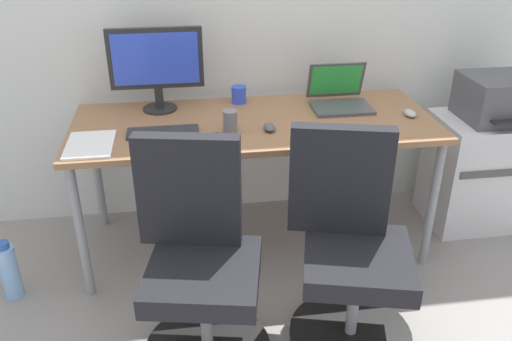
# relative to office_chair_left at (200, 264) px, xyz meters

# --- Properties ---
(ground_plane) EXTENTS (5.28, 5.28, 0.00)m
(ground_plane) POSITION_rel_office_chair_left_xyz_m (0.33, 0.73, -0.42)
(ground_plane) COLOR gray
(desk) EXTENTS (1.83, 0.74, 0.74)m
(desk) POSITION_rel_office_chair_left_xyz_m (0.33, 0.73, 0.26)
(desk) COLOR #996B47
(desk) RESTS_ON ground
(office_chair_left) EXTENTS (0.54, 0.54, 0.94)m
(office_chair_left) POSITION_rel_office_chair_left_xyz_m (0.00, 0.00, 0.00)
(office_chair_left) COLOR black
(office_chair_left) RESTS_ON ground
(office_chair_right) EXTENTS (0.54, 0.54, 0.94)m
(office_chair_right) POSITION_rel_office_chair_left_xyz_m (0.63, -0.00, 0.00)
(office_chair_right) COLOR black
(office_chair_right) RESTS_ON ground
(side_cabinet) EXTENTS (0.59, 0.43, 0.65)m
(side_cabinet) POSITION_rel_office_chair_left_xyz_m (1.68, 0.78, -0.10)
(side_cabinet) COLOR silver
(side_cabinet) RESTS_ON ground
(printer) EXTENTS (0.38, 0.40, 0.24)m
(printer) POSITION_rel_office_chair_left_xyz_m (1.68, 0.78, 0.35)
(printer) COLOR #515156
(printer) RESTS_ON side_cabinet
(water_bottle_on_floor) EXTENTS (0.09, 0.09, 0.31)m
(water_bottle_on_floor) POSITION_rel_office_chair_left_xyz_m (-0.91, 0.45, -0.28)
(water_bottle_on_floor) COLOR #8CBFF2
(water_bottle_on_floor) RESTS_ON ground
(desktop_monitor) EXTENTS (0.48, 0.18, 0.43)m
(desktop_monitor) POSITION_rel_office_chair_left_xyz_m (-0.15, 0.95, 0.57)
(desktop_monitor) COLOR #262626
(desktop_monitor) RESTS_ON desk
(open_laptop) EXTENTS (0.31, 0.29, 0.22)m
(open_laptop) POSITION_rel_office_chair_left_xyz_m (0.81, 0.87, 0.37)
(open_laptop) COLOR #4C4C51
(open_laptop) RESTS_ON desk
(keyboard_by_monitor) EXTENTS (0.34, 0.12, 0.02)m
(keyboard_by_monitor) POSITION_rel_office_chair_left_xyz_m (-0.13, 0.62, 0.33)
(keyboard_by_monitor) COLOR #2D2D2D
(keyboard_by_monitor) RESTS_ON desk
(keyboard_by_laptop) EXTENTS (0.34, 0.12, 0.02)m
(keyboard_by_laptop) POSITION_rel_office_chair_left_xyz_m (0.78, 0.46, 0.33)
(keyboard_by_laptop) COLOR silver
(keyboard_by_laptop) RESTS_ON desk
(mouse_by_monitor) EXTENTS (0.06, 0.10, 0.03)m
(mouse_by_monitor) POSITION_rel_office_chair_left_xyz_m (1.13, 0.67, 0.33)
(mouse_by_monitor) COLOR #B7B7B7
(mouse_by_monitor) RESTS_ON desk
(mouse_by_laptop) EXTENTS (0.06, 0.10, 0.03)m
(mouse_by_laptop) POSITION_rel_office_chair_left_xyz_m (0.38, 0.59, 0.33)
(mouse_by_laptop) COLOR #515156
(mouse_by_laptop) RESTS_ON desk
(coffee_mug) EXTENTS (0.08, 0.08, 0.09)m
(coffee_mug) POSITION_rel_office_chair_left_xyz_m (0.28, 1.00, 0.36)
(coffee_mug) COLOR blue
(coffee_mug) RESTS_ON desk
(pen_cup) EXTENTS (0.07, 0.07, 0.10)m
(pen_cup) POSITION_rel_office_chair_left_xyz_m (0.19, 0.61, 0.37)
(pen_cup) COLOR slate
(pen_cup) RESTS_ON desk
(phone_near_laptop) EXTENTS (0.07, 0.14, 0.01)m
(phone_near_laptop) POSITION_rel_office_chair_left_xyz_m (0.10, 0.51, 0.32)
(phone_near_laptop) COLOR black
(phone_near_laptop) RESTS_ON desk
(paper_pile) EXTENTS (0.21, 0.30, 0.01)m
(paper_pile) POSITION_rel_office_chair_left_xyz_m (-0.45, 0.53, 0.32)
(paper_pile) COLOR white
(paper_pile) RESTS_ON desk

